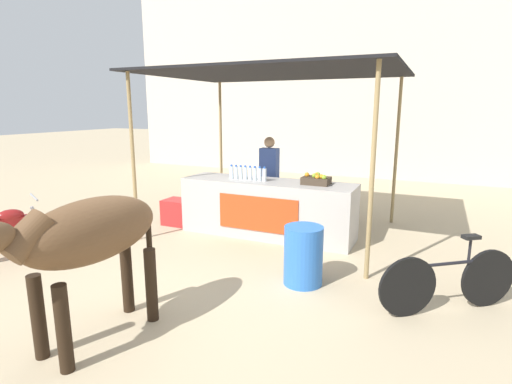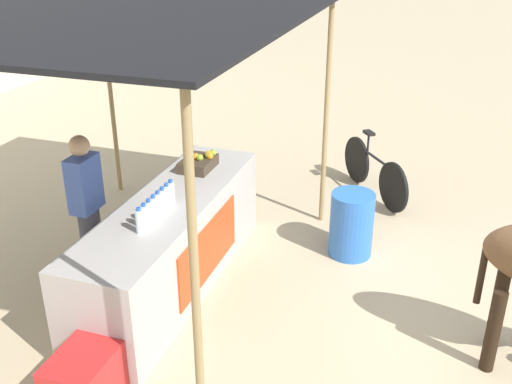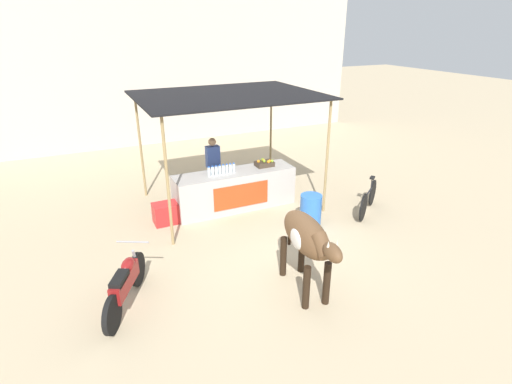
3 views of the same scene
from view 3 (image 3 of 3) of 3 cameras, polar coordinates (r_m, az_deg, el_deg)
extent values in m
plane|color=tan|center=(8.37, 2.87, -7.97)|extent=(60.00, 60.00, 0.00)
cube|color=beige|center=(15.82, -13.48, 19.12)|extent=(16.00, 0.50, 6.79)
cube|color=#B2ADA8|center=(9.93, -3.04, 0.33)|extent=(3.00, 0.80, 0.96)
cube|color=red|center=(9.58, -2.10, -0.52)|extent=(1.40, 0.02, 0.58)
cube|color=black|center=(9.57, -4.04, 13.66)|extent=(4.20, 3.20, 0.04)
cylinder|color=#997F51|center=(8.07, -12.51, 1.19)|extent=(0.06, 0.06, 2.76)
cylinder|color=#997F51|center=(9.54, 10.11, 4.80)|extent=(0.06, 0.06, 2.76)
cylinder|color=#997F51|center=(10.76, -16.17, 6.32)|extent=(0.06, 0.06, 2.76)
cylinder|color=#997F51|center=(11.91, 2.13, 8.77)|extent=(0.06, 0.06, 2.76)
cylinder|color=silver|center=(9.46, -6.72, 2.86)|extent=(0.07, 0.07, 0.22)
cylinder|color=blue|center=(9.42, -6.76, 3.57)|extent=(0.04, 0.04, 0.03)
cylinder|color=silver|center=(9.49, -6.21, 2.94)|extent=(0.07, 0.07, 0.22)
cylinder|color=blue|center=(9.45, -6.24, 3.66)|extent=(0.04, 0.04, 0.03)
cylinder|color=silver|center=(9.52, -5.70, 3.03)|extent=(0.07, 0.07, 0.22)
cylinder|color=blue|center=(9.47, -5.73, 3.74)|extent=(0.04, 0.04, 0.03)
cylinder|color=silver|center=(9.54, -5.19, 3.11)|extent=(0.07, 0.07, 0.22)
cylinder|color=blue|center=(9.50, -5.22, 3.82)|extent=(0.04, 0.04, 0.03)
cylinder|color=silver|center=(9.57, -4.68, 3.19)|extent=(0.07, 0.07, 0.22)
cylinder|color=blue|center=(9.53, -4.71, 3.89)|extent=(0.04, 0.04, 0.03)
cylinder|color=silver|center=(9.60, -4.18, 3.27)|extent=(0.07, 0.07, 0.22)
cylinder|color=blue|center=(9.56, -4.20, 3.97)|extent=(0.04, 0.04, 0.03)
cylinder|color=silver|center=(9.63, -3.68, 3.35)|extent=(0.07, 0.07, 0.22)
cylinder|color=blue|center=(9.59, -3.70, 4.05)|extent=(0.04, 0.04, 0.03)
cylinder|color=silver|center=(9.66, -3.19, 3.42)|extent=(0.07, 0.07, 0.22)
cylinder|color=blue|center=(9.62, -3.20, 4.13)|extent=(0.04, 0.04, 0.03)
cube|color=#3F3326|center=(10.11, 1.20, 4.04)|extent=(0.44, 0.32, 0.12)
sphere|color=orange|center=(10.00, 1.79, 4.35)|extent=(0.08, 0.08, 0.08)
sphere|color=#8CB22D|center=(10.04, 1.17, 4.43)|extent=(0.08, 0.08, 0.08)
sphere|color=#8CB22D|center=(10.02, 1.78, 4.38)|extent=(0.08, 0.08, 0.08)
sphere|color=#8CB22D|center=(10.15, 0.91, 4.65)|extent=(0.08, 0.08, 0.08)
sphere|color=orange|center=(10.02, 0.34, 4.41)|extent=(0.08, 0.08, 0.08)
sphere|color=orange|center=(10.06, 1.96, 4.46)|extent=(0.08, 0.08, 0.08)
sphere|color=#8CB22D|center=(10.16, 0.98, 4.66)|extent=(0.08, 0.08, 0.08)
sphere|color=#8CB22D|center=(10.05, 2.32, 4.44)|extent=(0.08, 0.08, 0.08)
sphere|color=orange|center=(10.09, 1.11, 4.54)|extent=(0.08, 0.08, 0.08)
cylinder|color=#383842|center=(10.51, -6.02, 1.30)|extent=(0.22, 0.22, 0.88)
cube|color=#3F59A5|center=(10.27, -6.19, 5.04)|extent=(0.34, 0.20, 0.56)
sphere|color=tan|center=(10.15, -6.28, 7.13)|extent=(0.20, 0.20, 0.20)
cube|color=red|center=(9.48, -12.66, -2.98)|extent=(0.60, 0.44, 0.48)
cylinder|color=blue|center=(9.16, 7.81, -2.62)|extent=(0.49, 0.49, 0.75)
ellipsoid|color=brown|center=(6.69, 7.12, -5.96)|extent=(0.68, 1.45, 0.60)
cylinder|color=black|center=(6.77, 10.06, -12.71)|extent=(0.12, 0.12, 0.78)
cylinder|color=black|center=(6.63, 7.20, -13.39)|extent=(0.12, 0.12, 0.78)
cylinder|color=black|center=(7.49, 6.54, -8.65)|extent=(0.12, 0.12, 0.78)
cylinder|color=black|center=(7.36, 3.93, -9.15)|extent=(0.12, 0.12, 0.78)
cylinder|color=brown|center=(6.19, 9.52, -7.61)|extent=(0.29, 0.47, 0.41)
ellipsoid|color=brown|center=(5.93, 10.90, -8.48)|extent=(0.27, 0.46, 0.26)
cone|color=beige|center=(5.91, 11.50, -7.09)|extent=(0.05, 0.05, 0.10)
cone|color=beige|center=(5.84, 10.30, -7.34)|extent=(0.05, 0.05, 0.10)
cylinder|color=black|center=(7.35, 4.82, -5.44)|extent=(0.06, 0.06, 0.60)
ellipsoid|color=silver|center=(6.53, 5.73, -6.67)|extent=(0.15, 0.45, 0.32)
cylinder|color=black|center=(7.46, -16.56, -10.51)|extent=(0.35, 0.57, 0.60)
cylinder|color=black|center=(6.56, -19.85, -16.19)|extent=(0.35, 0.57, 0.60)
cube|color=maroon|center=(6.90, -18.27, -11.96)|extent=(0.58, 0.88, 0.28)
ellipsoid|color=maroon|center=(6.98, -17.83, -9.87)|extent=(0.34, 0.41, 0.20)
cube|color=black|center=(6.68, -18.95, -11.69)|extent=(0.36, 0.47, 0.10)
cylinder|color=#99999E|center=(7.13, -17.21, -6.83)|extent=(0.50, 0.28, 0.03)
cylinder|color=#99999E|center=(7.34, -16.78, -9.29)|extent=(0.14, 0.20, 0.49)
cylinder|color=black|center=(9.65, 15.08, -2.15)|extent=(0.55, 0.43, 0.66)
cylinder|color=black|center=(10.56, 16.31, -0.07)|extent=(0.55, 0.43, 0.66)
cylinder|color=black|center=(10.02, 15.86, 0.09)|extent=(0.70, 0.55, 0.04)
cylinder|color=black|center=(10.18, 16.19, 1.14)|extent=(0.03, 0.03, 0.28)
cube|color=black|center=(10.12, 16.29, 1.98)|extent=(0.20, 0.19, 0.04)
camera|label=1|loc=(6.82, 40.93, -0.99)|focal=28.00mm
camera|label=2|loc=(6.19, -38.08, 11.16)|focal=42.00mm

